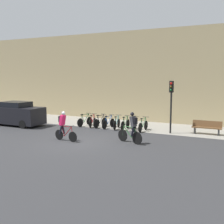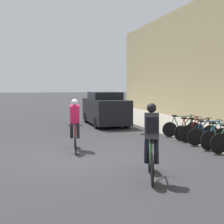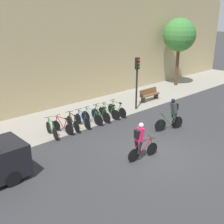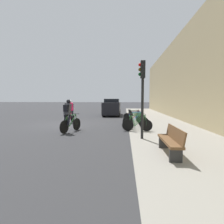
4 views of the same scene
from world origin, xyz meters
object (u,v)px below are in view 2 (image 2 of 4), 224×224
object	(u,v)px
parked_bike_3	(208,135)
parked_car	(105,109)
cyclist_grey	(151,140)
parked_bike_4	(220,138)
cyclist_pink	(75,122)
parked_bike_1	(190,130)
parked_bike_2	(199,132)
parked_bike_0	(181,128)

from	to	relation	value
parked_bike_3	parked_car	world-z (taller)	parked_car
cyclist_grey	parked_bike_4	bearing A→B (deg)	126.12
cyclist_pink	parked_car	distance (m)	6.91
cyclist_pink	parked_bike_3	size ratio (longest dim) A/B	1.05
parked_bike_4	parked_car	bearing A→B (deg)	-164.19
parked_bike_4	parked_car	world-z (taller)	parked_car
cyclist_grey	parked_bike_3	size ratio (longest dim) A/B	1.08
cyclist_grey	parked_bike_1	world-z (taller)	cyclist_grey
cyclist_pink	parked_bike_1	bearing A→B (deg)	99.68
parked_bike_3	parked_car	distance (m)	7.22
parked_bike_3	parked_bike_4	xyz separation A→B (m)	(0.68, 0.00, 0.01)
cyclist_grey	parked_bike_2	size ratio (longest dim) A/B	1.12
parked_bike_0	parked_bike_1	size ratio (longest dim) A/B	1.05
cyclist_pink	parked_bike_0	xyz separation A→B (m)	(-1.51, 4.86, -0.56)
cyclist_grey	parked_bike_2	xyz separation A→B (m)	(-4.08, 3.72, -0.55)
parked_bike_0	parked_car	world-z (taller)	parked_car
parked_bike_1	parked_car	bearing A→B (deg)	-158.81
cyclist_pink	parked_car	xyz separation A→B (m)	(-6.35, 2.72, -0.05)
parked_bike_4	cyclist_grey	bearing A→B (deg)	-53.88
cyclist_grey	cyclist_pink	bearing A→B (deg)	-163.80
parked_bike_0	parked_bike_1	bearing A→B (deg)	-0.00
parked_bike_0	parked_bike_4	xyz separation A→B (m)	(2.72, 0.00, 0.01)
cyclist_pink	parked_car	world-z (taller)	parked_car
cyclist_pink	parked_car	size ratio (longest dim) A/B	0.41
cyclist_grey	parked_bike_0	world-z (taller)	cyclist_grey
cyclist_grey	parked_bike_3	world-z (taller)	cyclist_grey
parked_bike_2	parked_bike_3	world-z (taller)	parked_bike_2
cyclist_pink	parked_bike_3	distance (m)	4.92
parked_bike_4	parked_bike_0	bearing A→B (deg)	-179.99
cyclist_pink	parked_bike_3	bearing A→B (deg)	83.81
parked_bike_4	parked_car	size ratio (longest dim) A/B	0.39
parked_bike_1	parked_car	xyz separation A→B (m)	(-5.52, -2.14, 0.52)
parked_bike_1	parked_bike_2	xyz separation A→B (m)	(0.68, 0.00, 0.02)
parked_bike_0	parked_bike_3	world-z (taller)	same
cyclist_grey	parked_bike_0	distance (m)	6.61
cyclist_grey	parked_bike_1	xyz separation A→B (m)	(-4.76, 3.72, -0.57)
parked_car	parked_bike_4	bearing A→B (deg)	15.81
cyclist_pink	cyclist_grey	distance (m)	4.09
parked_bike_0	parked_bike_3	bearing A→B (deg)	0.00
parked_bike_4	parked_bike_2	bearing A→B (deg)	179.96
parked_car	parked_bike_0	bearing A→B (deg)	23.87
cyclist_grey	parked_bike_3	xyz separation A→B (m)	(-3.40, 3.72, -0.56)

